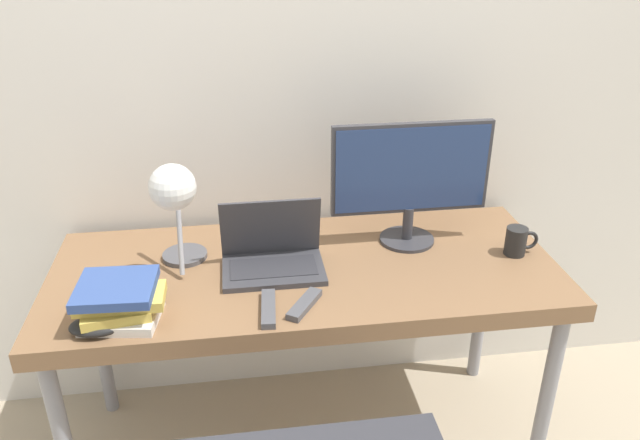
{
  "coord_description": "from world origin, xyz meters",
  "views": [
    {
      "loc": [
        -0.2,
        -1.39,
        1.79
      ],
      "look_at": [
        0.04,
        0.31,
        0.94
      ],
      "focal_mm": 35.0,
      "sensor_mm": 36.0,
      "label": 1
    }
  ],
  "objects_px": {
    "mug": "(517,241)",
    "game_controller": "(98,325)",
    "desk_lamp": "(174,197)",
    "monitor": "(411,176)",
    "laptop": "(272,255)",
    "book_stack": "(118,301)"
  },
  "relations": [
    {
      "from": "game_controller",
      "to": "monitor",
      "type": "bearing_deg",
      "value": 22.12
    },
    {
      "from": "monitor",
      "to": "mug",
      "type": "bearing_deg",
      "value": -23.28
    },
    {
      "from": "mug",
      "to": "book_stack",
      "type": "bearing_deg",
      "value": -171.03
    },
    {
      "from": "monitor",
      "to": "mug",
      "type": "distance_m",
      "value": 0.41
    },
    {
      "from": "mug",
      "to": "desk_lamp",
      "type": "bearing_deg",
      "value": 179.48
    },
    {
      "from": "desk_lamp",
      "to": "monitor",
      "type": "bearing_deg",
      "value": 10.06
    },
    {
      "from": "book_stack",
      "to": "game_controller",
      "type": "height_order",
      "value": "book_stack"
    },
    {
      "from": "desk_lamp",
      "to": "game_controller",
      "type": "bearing_deg",
      "value": -129.26
    },
    {
      "from": "laptop",
      "to": "mug",
      "type": "height_order",
      "value": "laptop"
    },
    {
      "from": "mug",
      "to": "game_controller",
      "type": "height_order",
      "value": "mug"
    },
    {
      "from": "monitor",
      "to": "game_controller",
      "type": "xyz_separation_m",
      "value": [
        -0.97,
        -0.4,
        -0.22
      ]
    },
    {
      "from": "book_stack",
      "to": "mug",
      "type": "xyz_separation_m",
      "value": [
        1.26,
        0.2,
        -0.01
      ]
    },
    {
      "from": "monitor",
      "to": "desk_lamp",
      "type": "relative_size",
      "value": 1.4
    },
    {
      "from": "laptop",
      "to": "game_controller",
      "type": "relative_size",
      "value": 2.1
    },
    {
      "from": "desk_lamp",
      "to": "game_controller",
      "type": "relative_size",
      "value": 2.49
    },
    {
      "from": "desk_lamp",
      "to": "mug",
      "type": "xyz_separation_m",
      "value": [
        1.1,
        -0.01,
        -0.23
      ]
    },
    {
      "from": "monitor",
      "to": "desk_lamp",
      "type": "height_order",
      "value": "monitor"
    },
    {
      "from": "book_stack",
      "to": "game_controller",
      "type": "bearing_deg",
      "value": -135.18
    },
    {
      "from": "laptop",
      "to": "mug",
      "type": "bearing_deg",
      "value": -1.49
    },
    {
      "from": "laptop",
      "to": "desk_lamp",
      "type": "relative_size",
      "value": 0.84
    },
    {
      "from": "desk_lamp",
      "to": "mug",
      "type": "relative_size",
      "value": 3.37
    },
    {
      "from": "game_controller",
      "to": "desk_lamp",
      "type": "bearing_deg",
      "value": 50.74
    }
  ]
}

